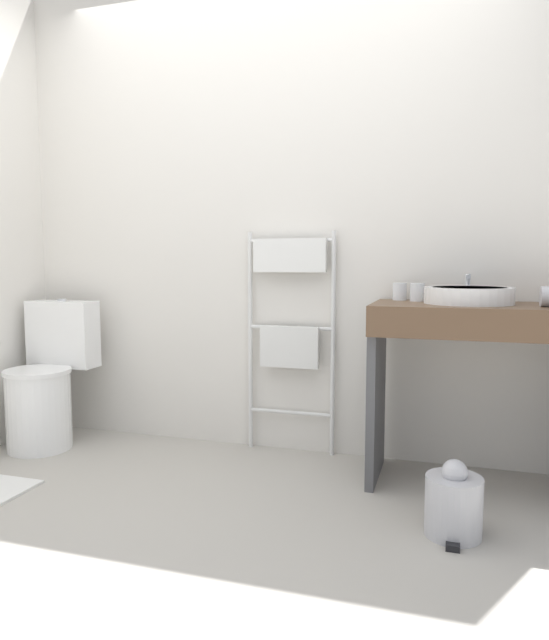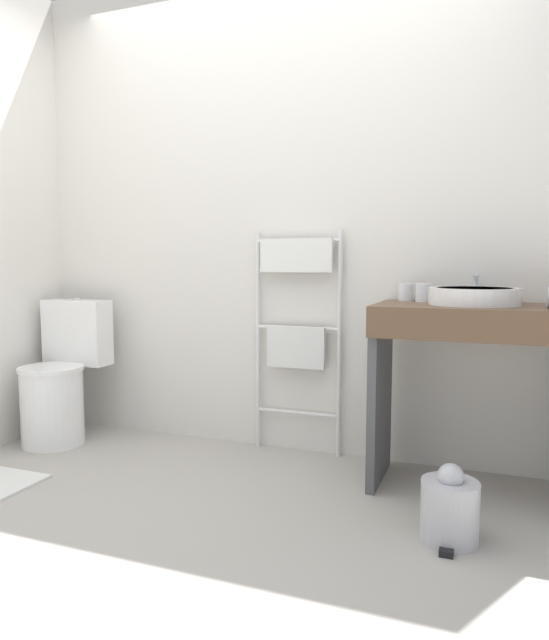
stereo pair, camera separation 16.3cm
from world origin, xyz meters
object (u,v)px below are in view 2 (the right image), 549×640
at_px(cup_near_edge, 423,293).
at_px(trash_bin, 450,509).
at_px(towel_radiator, 296,312).
at_px(sink_basin, 474,296).
at_px(cup_near_wall, 406,292).
at_px(toilet, 60,382).

height_order(cup_near_edge, trash_bin, cup_near_edge).
distance_m(towel_radiator, sink_basin, 0.93).
bearing_deg(cup_near_edge, cup_near_wall, 149.53).
distance_m(towel_radiator, trash_bin, 1.30).
distance_m(sink_basin, cup_near_wall, 0.36).
bearing_deg(cup_near_edge, towel_radiator, 172.50).
bearing_deg(toilet, sink_basin, 2.55).
relative_size(cup_near_wall, trash_bin, 0.29).
distance_m(toilet, towel_radiator, 1.44).
height_order(towel_radiator, sink_basin, towel_radiator).
bearing_deg(towel_radiator, cup_near_edge, -7.50).
xyz_separation_m(toilet, cup_near_wall, (1.92, 0.25, 0.54)).
relative_size(cup_near_edge, trash_bin, 0.30).
xyz_separation_m(cup_near_wall, trash_bin, (0.28, -0.70, -0.77)).
bearing_deg(cup_near_edge, trash_bin, -73.85).
bearing_deg(towel_radiator, cup_near_wall, -3.55).
height_order(sink_basin, cup_near_edge, cup_near_edge).
bearing_deg(trash_bin, towel_radiator, 139.13).
height_order(towel_radiator, cup_near_wall, towel_radiator).
distance_m(toilet, cup_near_edge, 2.09).
bearing_deg(toilet, towel_radiator, 12.09).
bearing_deg(sink_basin, trash_bin, -94.58).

